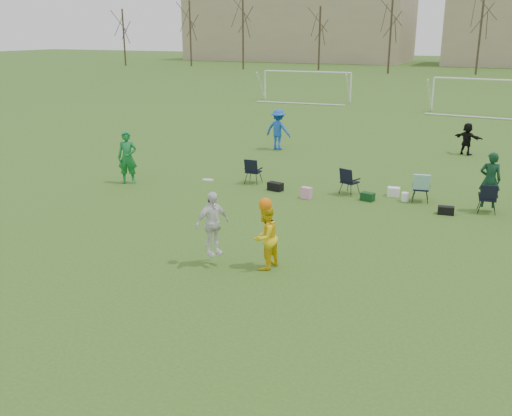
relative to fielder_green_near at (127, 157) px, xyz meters
The scene contains 9 objects.
ground 9.27m from the fielder_green_near, 41.28° to the right, with size 260.00×260.00×0.00m, color #33591B.
fielder_green_near is the anchor object (origin of this frame).
fielder_blue 8.88m from the fielder_green_near, 72.75° to the left, with size 1.28×0.74×1.99m, color blue.
fielder_black 15.79m from the fielder_green_near, 44.91° to the left, with size 1.40×0.45×1.51m, color black.
center_contest 9.33m from the fielder_green_near, 35.52° to the right, with size 2.02×1.36×2.23m.
sideline_setup 10.06m from the fielder_green_near, 11.77° to the left, with size 9.09×1.88×1.96m.
goal_left 28.11m from the fielder_green_near, 96.29° to the left, with size 7.39×0.76×2.46m.
goal_mid 28.14m from the fielder_green_near, 67.15° to the left, with size 7.40×0.63×2.46m.
tree_line 64.30m from the fielder_green_near, 83.59° to the left, with size 110.28×3.28×11.40m.
Camera 1 is at (6.56, -11.09, 5.64)m, focal length 40.00 mm.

